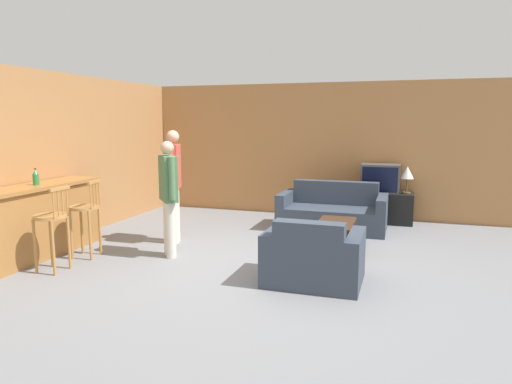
# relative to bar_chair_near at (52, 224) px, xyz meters

# --- Properties ---
(ground_plane) EXTENTS (24.00, 24.00, 0.00)m
(ground_plane) POSITION_rel_bar_chair_near_xyz_m (2.28, 0.88, -0.60)
(ground_plane) COLOR gray
(wall_back) EXTENTS (9.40, 0.08, 2.60)m
(wall_back) POSITION_rel_bar_chair_near_xyz_m (2.28, 4.50, 0.70)
(wall_back) COLOR #B27A47
(wall_back) RESTS_ON ground_plane
(wall_left) EXTENTS (0.08, 8.61, 2.60)m
(wall_left) POSITION_rel_bar_chair_near_xyz_m (-0.97, 2.19, 0.70)
(wall_left) COLOR #B27A47
(wall_left) RESTS_ON ground_plane
(bar_counter) EXTENTS (0.55, 2.29, 1.01)m
(bar_counter) POSITION_rel_bar_chair_near_xyz_m (-0.63, 0.33, -0.09)
(bar_counter) COLOR #A87038
(bar_counter) RESTS_ON ground_plane
(bar_chair_near) EXTENTS (0.40, 0.40, 1.07)m
(bar_chair_near) POSITION_rel_bar_chair_near_xyz_m (0.00, 0.00, 0.00)
(bar_chair_near) COLOR #B77F42
(bar_chair_near) RESTS_ON ground_plane
(bar_chair_mid) EXTENTS (0.45, 0.45, 1.07)m
(bar_chair_mid) POSITION_rel_bar_chair_near_xyz_m (-0.00, 0.64, 0.00)
(bar_chair_mid) COLOR #B77F42
(bar_chair_mid) RESTS_ON ground_plane
(couch_far) EXTENTS (1.82, 0.92, 0.81)m
(couch_far) POSITION_rel_bar_chair_near_xyz_m (2.97, 3.36, -0.32)
(couch_far) COLOR #384251
(couch_far) RESTS_ON ground_plane
(armchair_near) EXTENTS (1.10, 0.87, 0.79)m
(armchair_near) POSITION_rel_bar_chair_near_xyz_m (3.17, 0.59, -0.32)
(armchair_near) COLOR #384251
(armchair_near) RESTS_ON ground_plane
(coffee_table) EXTENTS (0.51, 0.89, 0.43)m
(coffee_table) POSITION_rel_bar_chair_near_xyz_m (3.21, 2.01, -0.25)
(coffee_table) COLOR #472D1E
(coffee_table) RESTS_ON ground_plane
(tv_unit) EXTENTS (1.20, 0.49, 0.56)m
(tv_unit) POSITION_rel_bar_chair_near_xyz_m (3.71, 4.17, -0.32)
(tv_unit) COLOR black
(tv_unit) RESTS_ON ground_plane
(tv) EXTENTS (0.69, 0.43, 0.52)m
(tv) POSITION_rel_bar_chair_near_xyz_m (3.71, 4.17, 0.22)
(tv) COLOR #4C4C4C
(tv) RESTS_ON tv_unit
(bottle) EXTENTS (0.08, 0.08, 0.23)m
(bottle) POSITION_rel_bar_chair_near_xyz_m (-0.61, 0.43, 0.51)
(bottle) COLOR #2D7F3D
(bottle) RESTS_ON bar_counter
(table_lamp) EXTENTS (0.23, 0.23, 0.50)m
(table_lamp) POSITION_rel_bar_chair_near_xyz_m (4.18, 4.17, 0.32)
(table_lamp) COLOR brown
(table_lamp) RESTS_ON tv_unit
(person_by_window) EXTENTS (0.29, 0.52, 1.73)m
(person_by_window) POSITION_rel_bar_chair_near_xyz_m (0.79, 1.71, 0.38)
(person_by_window) COLOR silver
(person_by_window) RESTS_ON ground_plane
(person_by_counter) EXTENTS (0.42, 0.45, 1.60)m
(person_by_counter) POSITION_rel_bar_chair_near_xyz_m (1.07, 1.03, 0.30)
(person_by_counter) COLOR silver
(person_by_counter) RESTS_ON ground_plane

